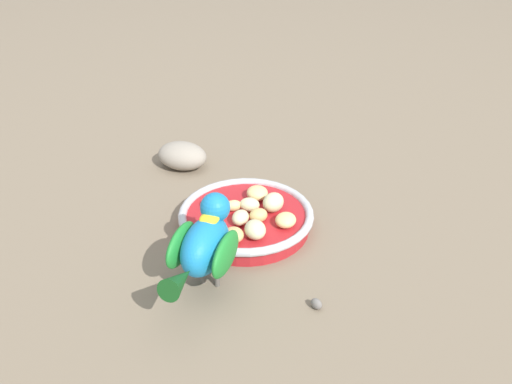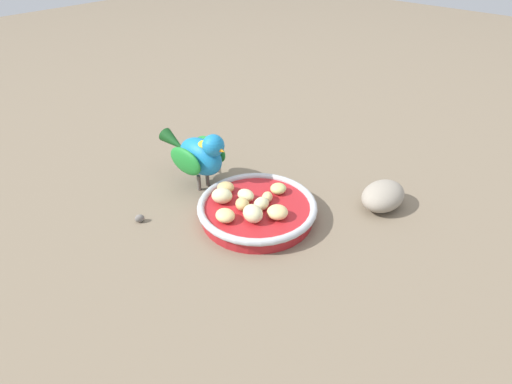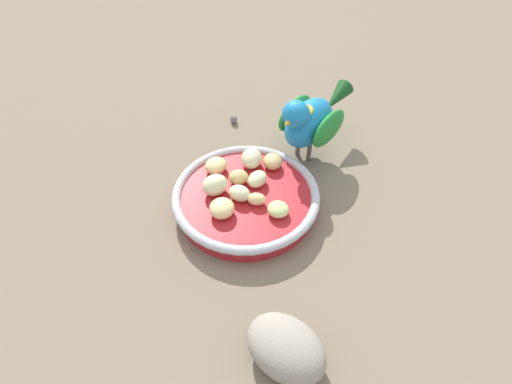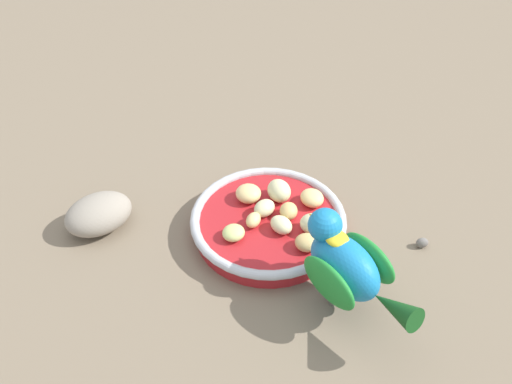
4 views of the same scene
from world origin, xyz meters
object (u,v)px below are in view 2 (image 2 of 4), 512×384
at_px(feeding_bowl, 257,209).
at_px(pebble_0, 140,218).
at_px(apple_piece_6, 261,204).
at_px(apple_piece_2, 225,215).
at_px(apple_piece_3, 278,189).
at_px(apple_piece_4, 255,215).
at_px(apple_piece_0, 246,195).
at_px(rock_large, 383,196).
at_px(parrot, 199,154).
at_px(apple_piece_9, 242,204).
at_px(apple_piece_1, 267,197).
at_px(apple_piece_8, 222,196).
at_px(apple_piece_5, 278,212).
at_px(apple_piece_7, 226,188).

height_order(feeding_bowl, pebble_0, feeding_bowl).
height_order(apple_piece_6, pebble_0, apple_piece_6).
bearing_deg(apple_piece_2, apple_piece_3, 174.63).
bearing_deg(apple_piece_4, apple_piece_0, -123.66).
height_order(apple_piece_6, rock_large, rock_large).
bearing_deg(feeding_bowl, parrot, -91.52).
relative_size(apple_piece_0, parrot, 0.18).
bearing_deg(apple_piece_9, rock_large, 141.49).
bearing_deg(parrot, apple_piece_0, -1.96).
relative_size(apple_piece_6, pebble_0, 1.89).
distance_m(feeding_bowl, rock_large, 0.22).
distance_m(apple_piece_0, apple_piece_1, 0.04).
distance_m(feeding_bowl, apple_piece_8, 0.06).
bearing_deg(apple_piece_4, rock_large, 150.67).
xyz_separation_m(apple_piece_2, apple_piece_9, (-0.04, -0.00, 0.00)).
height_order(apple_piece_0, pebble_0, apple_piece_0).
bearing_deg(apple_piece_3, apple_piece_5, 38.71).
relative_size(apple_piece_3, apple_piece_5, 0.84).
bearing_deg(apple_piece_5, apple_piece_6, -90.61).
bearing_deg(apple_piece_7, apple_piece_4, 73.12).
relative_size(apple_piece_5, rock_large, 0.38).
bearing_deg(apple_piece_4, apple_piece_7, -106.88).
bearing_deg(apple_piece_1, feeding_bowl, -9.48).
relative_size(apple_piece_4, parrot, 0.21).
relative_size(feeding_bowl, apple_piece_6, 6.72).
relative_size(apple_piece_4, apple_piece_5, 1.05).
distance_m(apple_piece_1, apple_piece_4, 0.06).
distance_m(apple_piece_0, apple_piece_8, 0.04).
xyz_separation_m(apple_piece_4, rock_large, (-0.21, 0.12, -0.02)).
height_order(apple_piece_6, apple_piece_8, apple_piece_8).
distance_m(apple_piece_1, apple_piece_3, 0.03).
height_order(apple_piece_2, apple_piece_6, apple_piece_6).
bearing_deg(feeding_bowl, apple_piece_5, 87.24).
relative_size(feeding_bowl, parrot, 1.19).
bearing_deg(apple_piece_2, apple_piece_0, -166.85).
distance_m(apple_piece_0, parrot, 0.13).
xyz_separation_m(apple_piece_3, rock_large, (-0.12, 0.14, -0.01)).
distance_m(apple_piece_3, apple_piece_7, 0.09).
height_order(apple_piece_0, apple_piece_1, apple_piece_0).
distance_m(apple_piece_0, apple_piece_9, 0.03).
height_order(apple_piece_1, apple_piece_9, apple_piece_9).
relative_size(apple_piece_1, rock_large, 0.28).
xyz_separation_m(apple_piece_1, apple_piece_5, (0.02, 0.04, 0.00)).
xyz_separation_m(apple_piece_1, parrot, (0.02, -0.15, 0.04)).
bearing_deg(feeding_bowl, apple_piece_8, -58.34).
relative_size(apple_piece_5, apple_piece_8, 0.97).
bearing_deg(apple_piece_1, apple_piece_3, -174.55).
bearing_deg(apple_piece_9, apple_piece_1, 160.76).
bearing_deg(apple_piece_6, parrot, -92.09).
xyz_separation_m(apple_piece_0, apple_piece_9, (0.02, 0.01, 0.00)).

